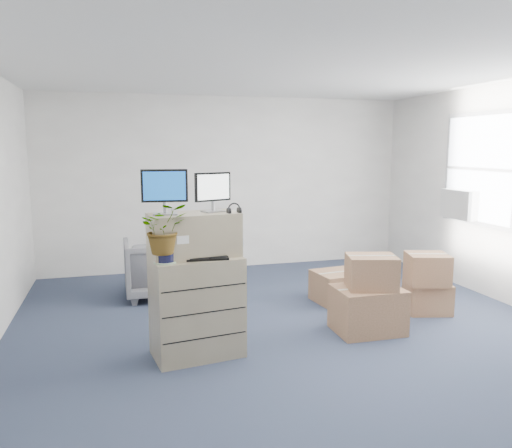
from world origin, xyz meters
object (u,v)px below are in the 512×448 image
object	(u,v)px
potted_plant	(164,235)
monitor_right	(213,190)
water_bottle	(200,245)
keyboard	(206,258)
monitor_left	(165,189)
filing_cabinet_lower	(197,307)
office_chair	(157,265)

from	to	relation	value
potted_plant	monitor_right	bearing A→B (deg)	25.77
monitor_right	water_bottle	distance (m)	0.53
keyboard	potted_plant	bearing A→B (deg)	-168.60
monitor_left	water_bottle	world-z (taller)	monitor_left
filing_cabinet_lower	water_bottle	distance (m)	0.60
monitor_right	potted_plant	size ratio (longest dim) A/B	0.75
potted_plant	office_chair	xyz separation A→B (m)	(0.09, 2.23, -0.79)
monitor_left	monitor_right	distance (m)	0.46
water_bottle	potted_plant	bearing A→B (deg)	-148.54
filing_cabinet_lower	monitor_right	size ratio (longest dim) A/B	2.57
keyboard	potted_plant	world-z (taller)	potted_plant
filing_cabinet_lower	office_chair	bearing A→B (deg)	87.84
monitor_right	potted_plant	bearing A→B (deg)	-174.88
monitor_left	office_chair	bearing A→B (deg)	93.83
potted_plant	office_chair	distance (m)	2.37
monitor_left	keyboard	size ratio (longest dim) A/B	1.05
filing_cabinet_lower	monitor_right	distance (m)	1.13
monitor_left	monitor_right	bearing A→B (deg)	14.08
keyboard	monitor_right	bearing A→B (deg)	65.45
monitor_right	water_bottle	world-z (taller)	monitor_right
monitor_right	keyboard	xyz separation A→B (m)	(-0.11, -0.19, -0.61)
keyboard	water_bottle	xyz separation A→B (m)	(-0.03, 0.17, 0.10)
monitor_right	potted_plant	xyz separation A→B (m)	(-0.49, -0.24, -0.37)
filing_cabinet_lower	potted_plant	bearing A→B (deg)	-160.67
monitor_right	water_bottle	size ratio (longest dim) A/B	1.74
water_bottle	office_chair	xyz separation A→B (m)	(-0.26, 2.01, -0.65)
monitor_right	office_chair	size ratio (longest dim) A/B	0.44
keyboard	office_chair	world-z (taller)	keyboard
keyboard	office_chair	xyz separation A→B (m)	(-0.29, 2.18, -0.55)
keyboard	office_chair	size ratio (longest dim) A/B	0.47
monitor_left	potted_plant	xyz separation A→B (m)	(-0.03, -0.17, -0.39)
keyboard	filing_cabinet_lower	bearing A→B (deg)	130.71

